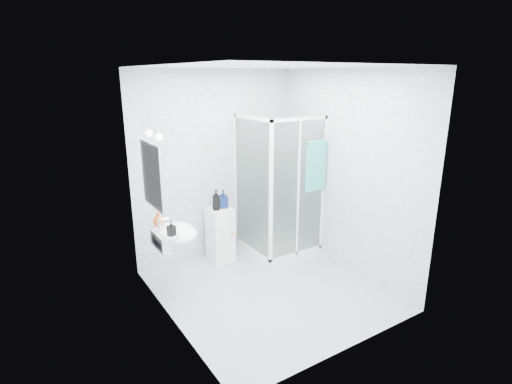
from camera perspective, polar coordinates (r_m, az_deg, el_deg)
room at (r=4.49m, az=1.87°, el=0.68°), size 2.40×2.60×2.60m
shower_enclosure at (r=5.72m, az=2.99°, el=-4.83°), size 0.90×0.95×2.00m
wall_basin at (r=4.60m, az=-11.69°, el=-5.90°), size 0.46×0.56×0.35m
mirror at (r=4.32m, az=-14.68°, el=2.28°), size 0.02×0.60×0.70m
vanity_lights at (r=4.26m, az=-14.45°, el=7.86°), size 0.10×0.40×0.08m
wall_hooks at (r=5.37m, az=-7.99°, el=6.64°), size 0.23×0.06×0.03m
storage_cabinet at (r=5.60m, az=-5.10°, el=-6.06°), size 0.32×0.35×0.76m
hand_towel at (r=5.35m, az=8.55°, el=3.88°), size 0.32×0.05×0.68m
shampoo_bottle_a at (r=5.37m, az=-5.72°, el=-1.13°), size 0.13×0.13×0.28m
shampoo_bottle_b at (r=5.46m, az=-4.71°, el=-0.98°), size 0.14×0.14×0.26m
soap_dispenser_orange at (r=4.67m, az=-13.77°, el=-3.75°), size 0.14×0.14×0.16m
soap_dispenser_black at (r=4.36m, az=-12.00°, el=-5.10°), size 0.09×0.09×0.16m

